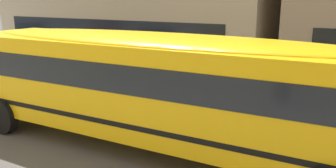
{
  "coord_description": "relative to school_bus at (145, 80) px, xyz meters",
  "views": [
    {
      "loc": [
        5.62,
        -8.73,
        3.87
      ],
      "look_at": [
        1.11,
        -0.71,
        1.55
      ],
      "focal_mm": 36.66,
      "sensor_mm": 36.0,
      "label": 1
    }
  ],
  "objects": [
    {
      "name": "sidewalk_far",
      "position": [
        -0.83,
        9.16,
        -1.78
      ],
      "size": [
        120.0,
        3.0,
        0.01
      ],
      "primitive_type": "cube",
      "color": "gray",
      "rests_on": "ground_plane"
    },
    {
      "name": "parked_car_maroon_by_lamppost",
      "position": [
        -8.71,
        6.28,
        -0.94
      ],
      "size": [
        3.97,
        2.01,
        1.64
      ],
      "rotation": [
        0.0,
        0.0,
        0.04
      ],
      "color": "maroon",
      "rests_on": "ground_plane"
    },
    {
      "name": "lane_centreline",
      "position": [
        -0.83,
        1.43,
        -1.79
      ],
      "size": [
        110.0,
        0.16,
        0.01
      ],
      "primitive_type": "cube",
      "color": "silver",
      "rests_on": "ground_plane"
    },
    {
      "name": "ground_plane",
      "position": [
        -0.83,
        1.43,
        -1.79
      ],
      "size": [
        400.0,
        400.0,
        0.0
      ],
      "primitive_type": "plane",
      "color": "#54514F"
    },
    {
      "name": "school_bus",
      "position": [
        0.0,
        0.0,
        0.0
      ],
      "size": [
        13.53,
        3.21,
        3.01
      ],
      "rotation": [
        0.0,
        0.0,
        3.17
      ],
      "color": "yellow",
      "rests_on": "ground_plane"
    }
  ]
}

